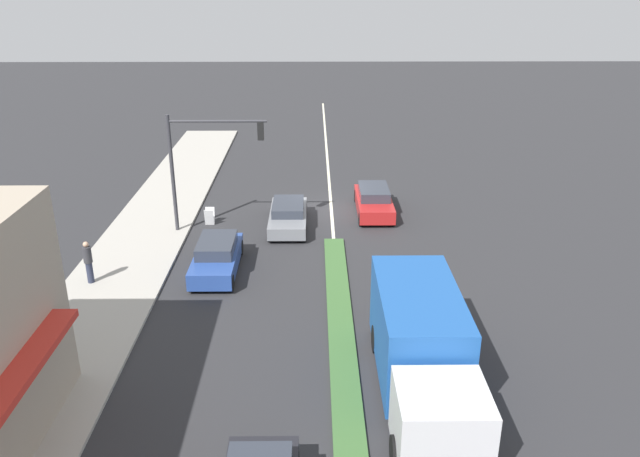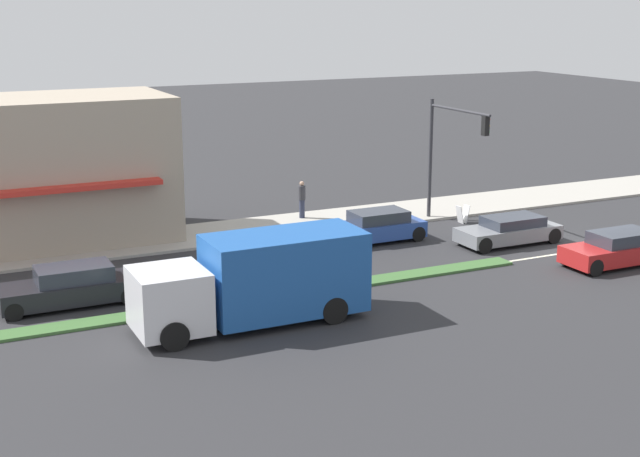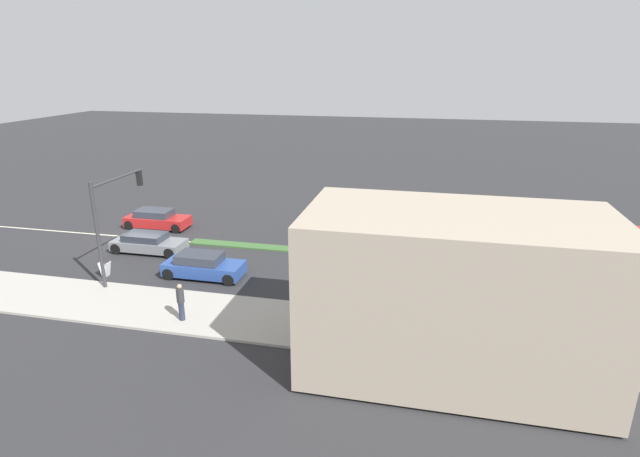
% 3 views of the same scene
% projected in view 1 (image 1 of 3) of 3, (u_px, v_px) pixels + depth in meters
% --- Properties ---
extents(ground_plane, '(160.00, 160.00, 0.00)m').
position_uv_depth(ground_plane, '(350.00, 451.00, 16.29)').
color(ground_plane, '#2B2B2D').
extents(lane_marking_center, '(0.16, 60.00, 0.01)m').
position_uv_depth(lane_marking_center, '(331.00, 211.00, 32.97)').
color(lane_marking_center, beige).
rests_on(lane_marking_center, ground).
extents(traffic_signal_main, '(4.59, 0.34, 5.60)m').
position_uv_depth(traffic_signal_main, '(202.00, 154.00, 28.82)').
color(traffic_signal_main, '#333338').
rests_on(traffic_signal_main, sidewalk_right).
extents(pedestrian, '(0.34, 0.34, 1.76)m').
position_uv_depth(pedestrian, '(88.00, 261.00, 24.68)').
color(pedestrian, '#282D42').
rests_on(pedestrian, sidewalk_right).
extents(warning_aframe_sign, '(0.45, 0.53, 0.84)m').
position_uv_depth(warning_aframe_sign, '(210.00, 216.00, 31.01)').
color(warning_aframe_sign, silver).
rests_on(warning_aframe_sign, ground).
extents(delivery_truck, '(2.44, 7.50, 2.87)m').
position_uv_depth(delivery_truck, '(422.00, 348.00, 18.14)').
color(delivery_truck, silver).
rests_on(delivery_truck, ground).
extents(coupe_blue, '(1.77, 4.33, 1.35)m').
position_uv_depth(coupe_blue, '(217.00, 257.00, 26.03)').
color(coupe_blue, '#284793').
rests_on(coupe_blue, ground).
extents(suv_grey, '(1.80, 4.49, 1.19)m').
position_uv_depth(suv_grey, '(288.00, 215.00, 30.70)').
color(suv_grey, slate).
rests_on(suv_grey, ground).
extents(hatchback_red, '(1.79, 4.48, 1.34)m').
position_uv_depth(hatchback_red, '(374.00, 201.00, 32.50)').
color(hatchback_red, '#AD1E1E').
rests_on(hatchback_red, ground).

